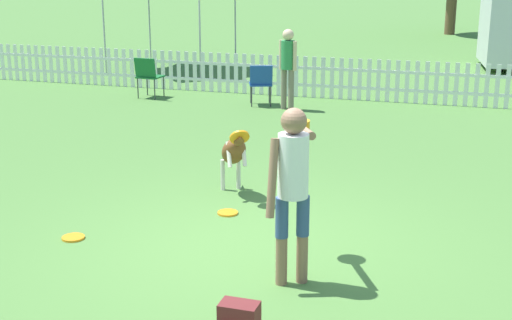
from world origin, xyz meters
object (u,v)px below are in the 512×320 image
at_px(frisbee_near_handler, 73,238).
at_px(folding_chair_blue_left, 261,81).
at_px(handler_person, 293,173).
at_px(spectator_standing, 288,61).
at_px(frisbee_near_dog, 228,213).
at_px(folding_chair_center, 148,74).
at_px(leaping_dog, 234,152).

height_order(frisbee_near_handler, folding_chair_blue_left, folding_chair_blue_left).
distance_m(handler_person, spectator_standing, 7.92).
height_order(frisbee_near_handler, spectator_standing, spectator_standing).
xyz_separation_m(frisbee_near_handler, frisbee_near_dog, (1.34, 1.25, 0.00)).
relative_size(frisbee_near_handler, frisbee_near_dog, 1.00).
height_order(handler_person, folding_chair_center, handler_person).
xyz_separation_m(leaping_dog, folding_chair_center, (-3.95, 5.66, -0.04)).
bearing_deg(folding_chair_blue_left, folding_chair_center, -21.78).
xyz_separation_m(frisbee_near_dog, folding_chair_blue_left, (-1.54, 6.30, 0.50)).
height_order(frisbee_near_dog, folding_chair_center, folding_chair_center).
distance_m(frisbee_near_dog, spectator_standing, 6.25).
relative_size(folding_chair_center, spectator_standing, 0.56).
height_order(frisbee_near_dog, spectator_standing, spectator_standing).
bearing_deg(frisbee_near_handler, spectator_standing, 86.80).
height_order(handler_person, spectator_standing, handler_person).
bearing_deg(folding_chair_center, spectator_standing, 178.74).
bearing_deg(leaping_dog, folding_chair_blue_left, -107.06).
bearing_deg(frisbee_near_dog, spectator_standing, 98.61).
distance_m(handler_person, folding_chair_blue_left, 8.31).
xyz_separation_m(handler_person, folding_chair_blue_left, (-2.74, 7.83, -0.55)).
distance_m(frisbee_near_handler, folding_chair_blue_left, 7.57).
height_order(leaping_dog, spectator_standing, spectator_standing).
xyz_separation_m(frisbee_near_handler, folding_chair_blue_left, (-0.21, 7.55, 0.50)).
bearing_deg(frisbee_near_handler, folding_chair_blue_left, 91.58).
bearing_deg(handler_person, frisbee_near_handler, 142.71).
relative_size(frisbee_near_handler, folding_chair_center, 0.28).
xyz_separation_m(frisbee_near_handler, spectator_standing, (0.41, 7.35, 0.96)).
distance_m(handler_person, frisbee_near_handler, 2.75).
bearing_deg(frisbee_near_dog, leaping_dog, 102.83).
distance_m(folding_chair_blue_left, spectator_standing, 0.80).
xyz_separation_m(handler_person, spectator_standing, (-2.12, 7.64, -0.09)).
height_order(frisbee_near_handler, frisbee_near_dog, same).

